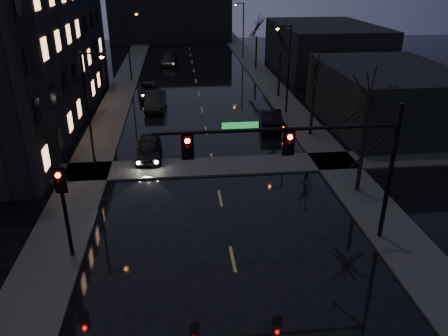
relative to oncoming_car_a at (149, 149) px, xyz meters
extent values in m
cube|color=#2D2D2B|center=(-4.03, 14.52, -0.70)|extent=(3.00, 140.00, 0.12)
cube|color=#2D2D2B|center=(12.97, 14.52, -0.70)|extent=(3.00, 140.00, 0.12)
cube|color=#2D2D2B|center=(4.47, -1.98, -0.70)|extent=(40.00, 3.00, 0.12)
cube|color=black|center=(-12.03, 9.52, 5.24)|extent=(12.00, 30.00, 12.00)
cube|color=black|center=(19.97, 5.52, 1.74)|extent=(10.00, 14.00, 5.00)
cube|color=black|center=(21.47, 27.52, 2.24)|extent=(12.00, 18.00, 6.00)
cube|color=black|center=(1.47, 57.52, 3.24)|extent=(22.00, 10.00, 8.00)
cylinder|color=black|center=(12.07, -11.48, 2.74)|extent=(0.22, 0.22, 7.00)
cylinder|color=black|center=(6.57, -11.48, 5.24)|extent=(11.00, 0.16, 0.16)
cylinder|color=black|center=(11.07, -11.48, 4.24)|extent=(2.05, 0.10, 2.05)
cube|color=#0C591E|center=(4.87, -11.48, 5.49)|extent=(1.60, 0.04, 0.28)
cube|color=black|center=(2.57, -11.48, 4.59)|extent=(0.35, 0.28, 1.05)
sphere|color=#FF0705|center=(2.57, -11.64, 4.92)|extent=(0.22, 0.22, 0.22)
cube|color=black|center=(7.07, -11.48, 4.59)|extent=(0.35, 0.28, 1.05)
sphere|color=#FF0705|center=(7.07, -11.64, 4.92)|extent=(0.22, 0.22, 0.22)
cylinder|color=black|center=(-3.03, -11.48, 1.44)|extent=(0.18, 0.18, 4.40)
cube|color=black|center=(-3.03, -11.48, 3.24)|extent=(0.35, 0.28, 1.05)
sphere|color=#FF0705|center=(-3.03, -11.64, 3.57)|extent=(0.22, 0.22, 0.22)
cylinder|color=black|center=(12.87, -6.48, 1.44)|extent=(0.24, 0.24, 4.40)
cylinder|color=black|center=(12.87, 3.52, 1.30)|extent=(0.24, 0.24, 4.12)
cylinder|color=black|center=(12.87, 15.52, 1.58)|extent=(0.24, 0.24, 4.68)
cylinder|color=black|center=(12.87, 29.52, 1.38)|extent=(0.24, 0.24, 4.29)
cylinder|color=black|center=(-3.33, -2.48, 3.24)|extent=(0.16, 0.16, 8.00)
cylinder|color=black|center=(-2.73, -2.48, 7.14)|extent=(1.20, 0.10, 0.10)
cube|color=black|center=(-2.13, -2.48, 7.04)|extent=(0.50, 0.25, 0.15)
sphere|color=orange|center=(-2.13, -2.48, 6.94)|extent=(0.28, 0.28, 0.28)
cylinder|color=black|center=(-3.33, 24.52, 3.24)|extent=(0.16, 0.16, 8.00)
cylinder|color=black|center=(-2.73, 24.52, 7.14)|extent=(1.20, 0.10, 0.10)
cube|color=black|center=(-2.13, 24.52, 7.04)|extent=(0.50, 0.25, 0.15)
sphere|color=orange|center=(-2.13, 24.52, 6.94)|extent=(0.28, 0.28, 0.28)
cylinder|color=black|center=(12.27, 9.52, 3.24)|extent=(0.16, 0.16, 8.00)
cylinder|color=black|center=(11.67, 9.52, 7.14)|extent=(1.20, 0.10, 0.10)
cube|color=black|center=(11.07, 9.52, 7.04)|extent=(0.50, 0.25, 0.15)
sphere|color=orange|center=(11.07, 9.52, 6.94)|extent=(0.28, 0.28, 0.28)
cylinder|color=black|center=(12.27, 37.52, 3.24)|extent=(0.16, 0.16, 8.00)
cylinder|color=black|center=(11.67, 37.52, 7.14)|extent=(1.20, 0.10, 0.10)
cube|color=black|center=(11.07, 37.52, 7.04)|extent=(0.50, 0.25, 0.15)
sphere|color=orange|center=(11.07, 37.52, 6.94)|extent=(0.28, 0.28, 0.28)
imported|color=black|center=(0.00, 0.00, 0.00)|extent=(1.86, 4.49, 1.52)
imported|color=black|center=(0.04, 12.20, 0.07)|extent=(2.02, 5.13, 1.66)
imported|color=black|center=(-0.76, 17.01, -0.02)|extent=(3.04, 5.56, 1.48)
imported|color=black|center=(1.08, 33.83, 0.05)|extent=(2.68, 5.72, 1.61)
imported|color=black|center=(9.96, 5.81, 0.05)|extent=(2.28, 5.06, 1.61)
camera|label=1|loc=(2.27, -29.19, 11.62)|focal=35.00mm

